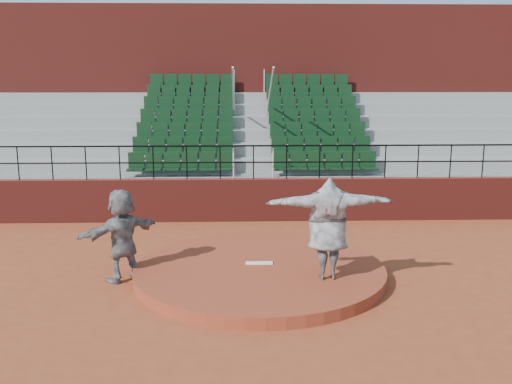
# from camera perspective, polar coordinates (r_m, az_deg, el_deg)

# --- Properties ---
(ground) EXTENTS (90.00, 90.00, 0.00)m
(ground) POSITION_cam_1_polar(r_m,az_deg,el_deg) (12.73, 0.35, -8.46)
(ground) COLOR brown
(ground) RESTS_ON ground
(pitchers_mound) EXTENTS (5.50, 5.50, 0.25)m
(pitchers_mound) POSITION_cam_1_polar(r_m,az_deg,el_deg) (12.69, 0.35, -7.93)
(pitchers_mound) COLOR maroon
(pitchers_mound) RESTS_ON ground
(pitching_rubber) EXTENTS (0.60, 0.15, 0.03)m
(pitching_rubber) POSITION_cam_1_polar(r_m,az_deg,el_deg) (12.78, 0.33, -7.11)
(pitching_rubber) COLOR white
(pitching_rubber) RESTS_ON pitchers_mound
(boundary_wall) EXTENTS (24.00, 0.30, 1.30)m
(boundary_wall) POSITION_cam_1_polar(r_m,az_deg,el_deg) (17.36, -0.26, -0.77)
(boundary_wall) COLOR maroon
(boundary_wall) RESTS_ON ground
(wall_railing) EXTENTS (24.04, 0.05, 1.03)m
(wall_railing) POSITION_cam_1_polar(r_m,az_deg,el_deg) (17.12, -0.26, 3.75)
(wall_railing) COLOR black
(wall_railing) RESTS_ON boundary_wall
(seating_deck) EXTENTS (24.00, 5.97, 4.63)m
(seating_deck) POSITION_cam_1_polar(r_m,az_deg,el_deg) (20.81, -0.53, 3.51)
(seating_deck) COLOR gray
(seating_deck) RESTS_ON ground
(press_box_facade) EXTENTS (24.00, 3.00, 7.10)m
(press_box_facade) POSITION_cam_1_polar(r_m,az_deg,el_deg) (24.57, -0.74, 9.68)
(press_box_facade) COLOR maroon
(press_box_facade) RESTS_ON ground
(pitcher) EXTENTS (2.61, 0.82, 2.10)m
(pitcher) POSITION_cam_1_polar(r_m,az_deg,el_deg) (11.73, 7.21, -3.64)
(pitcher) COLOR black
(pitcher) RESTS_ON pitchers_mound
(fielder) EXTENTS (1.79, 1.69, 2.02)m
(fielder) POSITION_cam_1_polar(r_m,az_deg,el_deg) (12.59, -13.25, -4.19)
(fielder) COLOR black
(fielder) RESTS_ON ground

